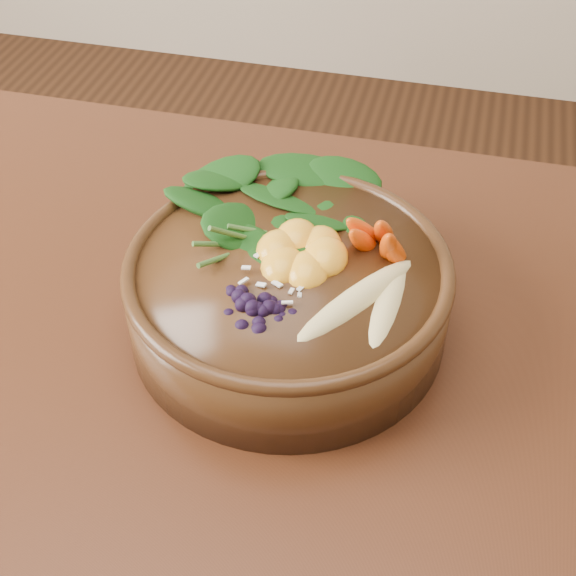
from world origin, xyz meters
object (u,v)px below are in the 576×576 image
mandarin_cluster (302,241)px  banana_halves (374,288)px  kale_heap (286,193)px  carrot_cluster (389,205)px  blueberry_pile (248,287)px  stoneware_bowl (288,297)px

mandarin_cluster → banana_halves: bearing=-31.3°
mandarin_cluster → kale_heap: bearing=116.7°
banana_halves → mandarin_cluster: size_ratio=1.65×
kale_heap → banana_halves: size_ratio=1.25×
carrot_cluster → banana_halves: bearing=-66.9°
kale_heap → mandarin_cluster: 0.06m
kale_heap → mandarin_cluster: (0.03, -0.05, -0.01)m
mandarin_cluster → blueberry_pile: 0.07m
blueberry_pile → kale_heap: bearing=90.3°
banana_halves → blueberry_pile: size_ratio=1.13×
banana_halves → blueberry_pile: blueberry_pile is taller
carrot_cluster → blueberry_pile: bearing=-109.5°
banana_halves → blueberry_pile: bearing=-141.5°
stoneware_bowl → kale_heap: size_ratio=1.53×
kale_heap → banana_halves: bearing=-45.1°
stoneware_bowl → mandarin_cluster: size_ratio=3.15×
carrot_cluster → mandarin_cluster: 0.07m
stoneware_bowl → mandarin_cluster: mandarin_cluster is taller
carrot_cluster → mandarin_cluster: carrot_cluster is taller
carrot_cluster → banana_halves: 0.08m
stoneware_bowl → mandarin_cluster: bearing=62.1°
carrot_cluster → kale_heap: bearing=-169.5°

